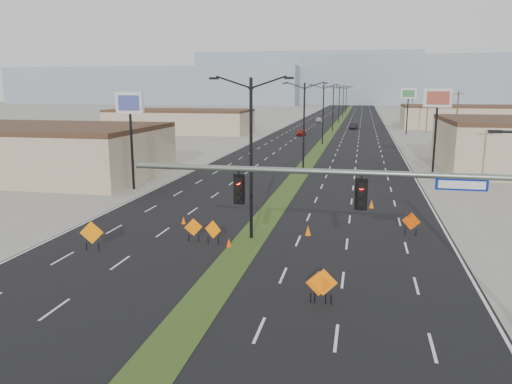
% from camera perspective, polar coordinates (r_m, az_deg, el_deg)
% --- Properties ---
extents(ground, '(600.00, 600.00, 0.00)m').
position_cam_1_polar(ground, '(21.12, -7.89, -14.64)').
color(ground, gray).
rests_on(ground, ground).
extents(road_surface, '(25.00, 400.00, 0.02)m').
position_cam_1_polar(road_surface, '(118.29, 8.84, 7.06)').
color(road_surface, black).
rests_on(road_surface, ground).
extents(median_strip, '(2.00, 400.00, 0.04)m').
position_cam_1_polar(median_strip, '(118.29, 8.84, 7.06)').
color(median_strip, '#384E1B').
rests_on(median_strip, ground).
extents(building_sw_far, '(30.00, 14.00, 4.50)m').
position_cam_1_polar(building_sw_far, '(109.99, -8.65, 7.90)').
color(building_sw_far, tan).
rests_on(building_sw_far, ground).
extents(building_se_far, '(44.00, 16.00, 5.00)m').
position_cam_1_polar(building_se_far, '(131.71, 26.03, 7.58)').
color(building_se_far, tan).
rests_on(building_se_far, ground).
extents(mesa_west, '(180.00, 50.00, 22.00)m').
position_cam_1_polar(mesa_west, '(323.56, -11.26, 11.80)').
color(mesa_west, '#8190A0').
rests_on(mesa_west, ground).
extents(mesa_center, '(220.00, 50.00, 28.00)m').
position_cam_1_polar(mesa_center, '(319.52, 18.43, 11.98)').
color(mesa_center, '#8190A0').
rests_on(mesa_center, ground).
extents(mesa_backdrop, '(140.00, 50.00, 32.00)m').
position_cam_1_polar(mesa_backdrop, '(339.78, 5.98, 12.79)').
color(mesa_backdrop, '#8190A0').
rests_on(mesa_backdrop, ground).
extents(signal_mast, '(16.30, 0.60, 8.00)m').
position_cam_1_polar(signal_mast, '(20.34, 17.11, -1.72)').
color(signal_mast, slate).
rests_on(signal_mast, ground).
extents(streetlight_0, '(5.15, 0.24, 10.02)m').
position_cam_1_polar(streetlight_0, '(30.72, -0.57, 4.40)').
color(streetlight_0, black).
rests_on(streetlight_0, ground).
extents(streetlight_1, '(5.15, 0.24, 10.02)m').
position_cam_1_polar(streetlight_1, '(58.25, 5.50, 7.82)').
color(streetlight_1, black).
rests_on(streetlight_1, ground).
extents(streetlight_2, '(5.15, 0.24, 10.02)m').
position_cam_1_polar(streetlight_2, '(86.08, 7.68, 9.02)').
color(streetlight_2, black).
rests_on(streetlight_2, ground).
extents(streetlight_3, '(5.15, 0.24, 10.02)m').
position_cam_1_polar(streetlight_3, '(114.00, 8.80, 9.62)').
color(streetlight_3, black).
rests_on(streetlight_3, ground).
extents(streetlight_4, '(5.15, 0.24, 10.02)m').
position_cam_1_polar(streetlight_4, '(141.95, 9.49, 9.99)').
color(streetlight_4, black).
rests_on(streetlight_4, ground).
extents(streetlight_5, '(5.15, 0.24, 10.02)m').
position_cam_1_polar(streetlight_5, '(169.91, 9.94, 10.24)').
color(streetlight_5, black).
rests_on(streetlight_5, ground).
extents(streetlight_6, '(5.15, 0.24, 10.02)m').
position_cam_1_polar(streetlight_6, '(197.89, 10.27, 10.41)').
color(streetlight_6, black).
rests_on(streetlight_6, ground).
extents(utility_pole_1, '(1.60, 0.20, 9.00)m').
position_cam_1_polar(utility_pole_1, '(79.01, 21.93, 7.51)').
color(utility_pole_1, '#4C3823').
rests_on(utility_pole_1, ground).
extents(utility_pole_2, '(1.60, 0.20, 9.00)m').
position_cam_1_polar(utility_pole_2, '(113.62, 19.00, 8.75)').
color(utility_pole_2, '#4C3823').
rests_on(utility_pole_2, ground).
extents(utility_pole_3, '(1.60, 0.20, 9.00)m').
position_cam_1_polar(utility_pole_3, '(148.41, 17.43, 9.40)').
color(utility_pole_3, '#4C3823').
rests_on(utility_pole_3, ground).
extents(car_left, '(1.69, 3.85, 1.29)m').
position_cam_1_polar(car_left, '(102.05, 5.20, 6.79)').
color(car_left, maroon).
rests_on(car_left, ground).
extents(car_mid, '(2.02, 4.42, 1.41)m').
position_cam_1_polar(car_mid, '(120.69, 11.08, 7.41)').
color(car_mid, black).
rests_on(car_mid, ground).
extents(car_far, '(2.34, 4.57, 1.27)m').
position_cam_1_polar(car_far, '(144.29, 7.19, 8.18)').
color(car_far, '#A1A7AA').
rests_on(car_far, ground).
extents(construction_sign_0, '(1.33, 0.37, 1.81)m').
position_cam_1_polar(construction_sign_0, '(30.63, -18.27, -4.54)').
color(construction_sign_0, orange).
rests_on(construction_sign_0, ground).
extents(construction_sign_1, '(1.03, 0.50, 1.48)m').
position_cam_1_polar(construction_sign_1, '(31.21, -7.17, -4.12)').
color(construction_sign_1, orange).
rests_on(construction_sign_1, ground).
extents(construction_sign_2, '(1.10, 0.37, 1.51)m').
position_cam_1_polar(construction_sign_2, '(30.51, -4.94, -4.40)').
color(construction_sign_2, orange).
rests_on(construction_sign_2, ground).
extents(construction_sign_3, '(1.14, 0.06, 1.52)m').
position_cam_1_polar(construction_sign_3, '(22.45, 7.17, -10.48)').
color(construction_sign_3, '#E45A04').
rests_on(construction_sign_3, ground).
extents(construction_sign_4, '(1.24, 0.09, 1.64)m').
position_cam_1_polar(construction_sign_4, '(22.41, 7.71, -10.32)').
color(construction_sign_4, orange).
rests_on(construction_sign_4, ground).
extents(construction_sign_5, '(1.13, 0.39, 1.56)m').
position_cam_1_polar(construction_sign_5, '(33.68, 17.31, -3.31)').
color(construction_sign_5, '#D54104').
rests_on(construction_sign_5, ground).
extents(cone_0, '(0.42, 0.42, 0.56)m').
position_cam_1_polar(cone_0, '(30.08, -3.11, -5.82)').
color(cone_0, '#FF3D05').
rests_on(cone_0, ground).
extents(cone_1, '(0.44, 0.44, 0.68)m').
position_cam_1_polar(cone_1, '(32.54, 5.97, -4.40)').
color(cone_1, '#D76204').
rests_on(cone_1, ground).
extents(cone_2, '(0.50, 0.50, 0.68)m').
position_cam_1_polar(cone_2, '(40.74, 13.06, -1.35)').
color(cone_2, '#DE5E04').
rests_on(cone_2, ground).
extents(cone_3, '(0.43, 0.43, 0.54)m').
position_cam_1_polar(cone_3, '(35.45, -8.28, -3.22)').
color(cone_3, '#F55105').
rests_on(cone_3, ground).
extents(pole_sign_west, '(2.96, 0.96, 9.06)m').
position_cam_1_polar(pole_sign_west, '(47.84, -14.21, 9.01)').
color(pole_sign_west, black).
rests_on(pole_sign_west, ground).
extents(pole_sign_east_near, '(2.94, 1.54, 9.36)m').
position_cam_1_polar(pole_sign_east_near, '(59.13, 20.03, 9.38)').
color(pole_sign_east_near, black).
rests_on(pole_sign_east_near, ground).
extents(pole_sign_east_far, '(3.07, 0.46, 9.39)m').
position_cam_1_polar(pole_sign_east_far, '(108.66, 17.02, 10.34)').
color(pole_sign_east_far, black).
rests_on(pole_sign_east_far, ground).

